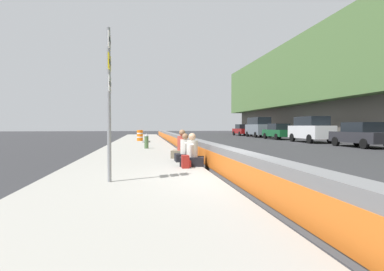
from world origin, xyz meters
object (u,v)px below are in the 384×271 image
object	(u,v)px
backpack	(186,162)
parked_car_fourth	(311,129)
construction_barrel	(140,135)
parked_car_midline	(278,131)
parked_car_far	(258,127)
seated_person_foreground	(192,155)
seated_person_rear	(182,149)
route_sign_post	(109,93)
parked_car_farther	(242,130)
seated_person_middle	(185,153)
fire_hydrant	(146,141)
parked_car_third	(361,135)

from	to	relation	value
backpack	parked_car_fourth	bearing A→B (deg)	-41.13
backpack	construction_barrel	xyz separation A→B (m)	(17.54, 1.67, 0.28)
parked_car_midline	parked_car_far	size ratio (longest dim) A/B	0.88
seated_person_foreground	seated_person_rear	bearing A→B (deg)	0.54
route_sign_post	parked_car_fourth	xyz separation A→B (m)	(17.11, -15.26, -1.05)
route_sign_post	parked_car_midline	xyz separation A→B (m)	(23.44, -15.20, -1.37)
backpack	parked_car_farther	distance (m)	36.70
seated_person_middle	fire_hydrant	bearing A→B (deg)	11.72
backpack	parked_car_midline	distance (m)	25.13
seated_person_foreground	parked_car_midline	size ratio (longest dim) A/B	0.24
seated_person_rear	construction_barrel	world-z (taller)	seated_person_rear
parked_car_far	parked_car_farther	world-z (taller)	parked_car_far
construction_barrel	parked_car_far	world-z (taller)	parked_car_far
fire_hydrant	backpack	bearing A→B (deg)	-172.20
parked_car_farther	seated_person_rear	bearing A→B (deg)	157.25
seated_person_middle	parked_car_third	bearing A→B (deg)	-60.89
parked_car_far	parked_car_fourth	bearing A→B (deg)	179.15
seated_person_rear	construction_barrel	xyz separation A→B (m)	(14.57, 1.93, 0.11)
seated_person_rear	parked_car_third	world-z (taller)	parked_car_third
seated_person_rear	parked_car_farther	xyz separation A→B (m)	(31.22, -13.09, 0.36)
construction_barrel	parked_car_midline	bearing A→B (deg)	-75.28
fire_hydrant	parked_car_midline	distance (m)	19.30
seated_person_foreground	parked_car_third	xyz separation A→B (m)	(8.53, -13.01, 0.38)
construction_barrel	parked_car_fourth	bearing A→B (deg)	-99.35
parked_car_farther	parked_car_fourth	bearing A→B (deg)	179.48
fire_hydrant	parked_car_farther	world-z (taller)	parked_car_farther
seated_person_middle	seated_person_rear	size ratio (longest dim) A/B	0.89
construction_barrel	parked_car_third	world-z (taller)	parked_car_third
seated_person_middle	backpack	world-z (taller)	seated_person_middle
parked_car_fourth	parked_car_farther	world-z (taller)	parked_car_fourth
seated_person_rear	parked_car_far	size ratio (longest dim) A/B	0.23
fire_hydrant	parked_car_midline	size ratio (longest dim) A/B	0.19
backpack	parked_car_midline	world-z (taller)	parked_car_midline
seated_person_foreground	parked_car_farther	xyz separation A→B (m)	(33.66, -13.07, 0.38)
parked_car_fourth	route_sign_post	bearing A→B (deg)	138.26
seated_person_rear	parked_car_far	bearing A→B (deg)	-27.86
backpack	parked_car_far	bearing A→B (deg)	-25.72
fire_hydrant	parked_car_third	distance (m)	14.47
route_sign_post	backpack	bearing A→B (deg)	-45.99
route_sign_post	parked_car_third	distance (m)	19.00
seated_person_middle	route_sign_post	bearing A→B (deg)	148.63
seated_person_foreground	construction_barrel	bearing A→B (deg)	6.55
route_sign_post	seated_person_middle	xyz separation A→B (m)	(3.78, -2.31, -1.77)
construction_barrel	fire_hydrant	bearing A→B (deg)	-176.79
construction_barrel	parked_car_farther	world-z (taller)	parked_car_farther
parked_car_fourth	seated_person_middle	bearing A→B (deg)	135.80
parked_car_midline	parked_car_fourth	bearing A→B (deg)	-179.46
fire_hydrant	parked_car_farther	xyz separation A→B (m)	(25.75, -14.51, 0.27)
seated_person_rear	parked_car_far	world-z (taller)	parked_car_far
fire_hydrant	seated_person_foreground	world-z (taller)	seated_person_foreground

